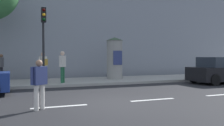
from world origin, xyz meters
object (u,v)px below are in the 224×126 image
object	(u,v)px
traffic_light	(44,33)
pedestrian_with_bag	(39,81)
pedestrian_with_backpack	(1,65)
pedestrian_in_light_jacket	(43,64)
parked_car_blue	(223,71)
poster_column	(115,58)
pedestrian_tallest	(63,64)

from	to	relation	value
traffic_light	pedestrian_with_bag	world-z (taller)	traffic_light
pedestrian_with_backpack	pedestrian_with_bag	bearing A→B (deg)	-80.82
pedestrian_with_bag	pedestrian_in_light_jacket	xyz separation A→B (m)	(0.87, 7.10, 0.30)
traffic_light	parked_car_blue	size ratio (longest dim) A/B	0.92
pedestrian_with_bag	pedestrian_in_light_jacket	world-z (taller)	pedestrian_in_light_jacket
pedestrian_in_light_jacket	parked_car_blue	world-z (taller)	pedestrian_in_light_jacket
poster_column	pedestrian_tallest	bearing A→B (deg)	-161.50
pedestrian_in_light_jacket	parked_car_blue	size ratio (longest dim) A/B	0.40
poster_column	pedestrian_in_light_jacket	world-z (taller)	poster_column
poster_column	parked_car_blue	distance (m)	6.69
poster_column	parked_car_blue	size ratio (longest dim) A/B	0.63
poster_column	pedestrian_with_backpack	xyz separation A→B (m)	(-6.83, 1.50, -0.42)
pedestrian_with_bag	pedestrian_in_light_jacket	size ratio (longest dim) A/B	0.88
pedestrian_with_backpack	pedestrian_in_light_jacket	distance (m)	2.86
poster_column	pedestrian_with_bag	world-z (taller)	poster_column
poster_column	pedestrian_tallest	distance (m)	3.82
traffic_light	pedestrian_with_bag	size ratio (longest dim) A/B	2.63
poster_column	traffic_light	bearing A→B (deg)	-158.97
parked_car_blue	pedestrian_with_bag	bearing A→B (deg)	-161.06
parked_car_blue	pedestrian_in_light_jacket	bearing A→B (deg)	162.00
pedestrian_in_light_jacket	pedestrian_tallest	bearing A→B (deg)	-47.21
traffic_light	pedestrian_in_light_jacket	distance (m)	2.31
pedestrian_with_bag	pedestrian_tallest	size ratio (longest dim) A/B	0.86
pedestrian_with_bag	pedestrian_with_backpack	xyz separation A→B (m)	(-1.42, 8.81, 0.23)
pedestrian_with_backpack	pedestrian_tallest	size ratio (longest dim) A/B	0.92
poster_column	pedestrian_with_bag	xyz separation A→B (m)	(-5.41, -7.30, -0.65)
pedestrian_in_light_jacket	pedestrian_with_bag	bearing A→B (deg)	-96.98
pedestrian_tallest	parked_car_blue	xyz separation A→B (m)	(9.25, -2.30, -0.43)
traffic_light	pedestrian_tallest	bearing A→B (deg)	28.89
pedestrian_with_backpack	pedestrian_in_light_jacket	size ratio (longest dim) A/B	0.95
traffic_light	pedestrian_tallest	size ratio (longest dim) A/B	2.26
traffic_light	poster_column	xyz separation A→B (m)	(4.68, 1.80, -1.31)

